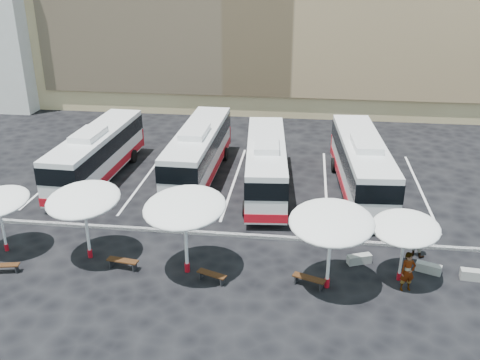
# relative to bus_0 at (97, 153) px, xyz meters

# --- Properties ---
(ground) EXTENTS (120.00, 120.00, 0.00)m
(ground) POSITION_rel_bus_0_xyz_m (9.00, -7.19, -1.85)
(ground) COLOR black
(ground) RESTS_ON ground
(curb_divider) EXTENTS (34.00, 0.25, 0.15)m
(curb_divider) POSITION_rel_bus_0_xyz_m (9.00, -6.69, -1.77)
(curb_divider) COLOR black
(curb_divider) RESTS_ON ground
(bay_lines) EXTENTS (24.15, 12.00, 0.01)m
(bay_lines) POSITION_rel_bus_0_xyz_m (9.00, 0.81, -1.84)
(bay_lines) COLOR white
(bay_lines) RESTS_ON ground
(bus_0) EXTENTS (2.98, 11.47, 3.61)m
(bus_0) POSITION_rel_bus_0_xyz_m (0.00, 0.00, 0.00)
(bus_0) COLOR white
(bus_0) RESTS_ON ground
(bus_1) EXTENTS (2.85, 11.65, 3.68)m
(bus_1) POSITION_rel_bus_0_xyz_m (6.56, 1.13, 0.04)
(bus_1) COLOR white
(bus_1) RESTS_ON ground
(bus_2) EXTENTS (3.31, 11.36, 3.56)m
(bus_2) POSITION_rel_bus_0_xyz_m (11.16, -0.46, -0.03)
(bus_2) COLOR white
(bus_2) RESTS_ON ground
(bus_3) EXTENTS (3.34, 11.95, 3.75)m
(bus_3) POSITION_rel_bus_0_xyz_m (17.06, -0.04, 0.07)
(bus_3) COLOR white
(bus_3) RESTS_ON ground
(sunshade_1) EXTENTS (4.13, 4.17, 3.71)m
(sunshade_1) POSITION_rel_bus_0_xyz_m (3.19, -9.72, 1.30)
(sunshade_1) COLOR white
(sunshade_1) RESTS_ON ground
(sunshade_2) EXTENTS (4.80, 4.83, 3.98)m
(sunshade_2) POSITION_rel_bus_0_xyz_m (8.25, -10.38, 1.53)
(sunshade_2) COLOR white
(sunshade_2) RESTS_ON ground
(sunshade_3) EXTENTS (4.04, 4.09, 3.88)m
(sunshade_3) POSITION_rel_bus_0_xyz_m (14.80, -10.85, 1.45)
(sunshade_3) COLOR white
(sunshade_3) RESTS_ON ground
(sunshade_4) EXTENTS (3.83, 3.85, 3.18)m
(sunshade_4) POSITION_rel_bus_0_xyz_m (18.12, -9.85, 0.86)
(sunshade_4) COLOR white
(sunshade_4) RESTS_ON ground
(wood_bench_0) EXTENTS (1.42, 0.63, 0.42)m
(wood_bench_0) POSITION_rel_bus_0_xyz_m (-0.29, -11.54, -1.52)
(wood_bench_0) COLOR black
(wood_bench_0) RESTS_ON ground
(wood_bench_1) EXTENTS (1.57, 0.63, 0.47)m
(wood_bench_1) POSITION_rel_bus_0_xyz_m (5.14, -10.51, -1.49)
(wood_bench_1) COLOR black
(wood_bench_1) RESTS_ON ground
(wood_bench_2) EXTENTS (1.46, 0.86, 0.43)m
(wood_bench_2) POSITION_rel_bus_0_xyz_m (9.56, -11.07, -1.51)
(wood_bench_2) COLOR black
(wood_bench_2) RESTS_ON ground
(wood_bench_3) EXTENTS (1.54, 0.90, 0.46)m
(wood_bench_3) POSITION_rel_bus_0_xyz_m (13.98, -10.89, -1.49)
(wood_bench_3) COLOR black
(wood_bench_3) RESTS_ON ground
(conc_bench_0) EXTENTS (1.24, 0.80, 0.44)m
(conc_bench_0) POSITION_rel_bus_0_xyz_m (16.41, -8.61, -1.62)
(conc_bench_0) COLOR gray
(conc_bench_0) RESTS_ON ground
(conc_bench_1) EXTENTS (1.22, 0.79, 0.44)m
(conc_bench_1) POSITION_rel_bus_0_xyz_m (19.60, -9.02, -1.63)
(conc_bench_1) COLOR gray
(conc_bench_1) RESTS_ON ground
(conc_bench_2) EXTENTS (1.31, 0.55, 0.48)m
(conc_bench_2) POSITION_rel_bus_0_xyz_m (21.59, -9.39, -1.61)
(conc_bench_2) COLOR gray
(conc_bench_2) RESTS_ON ground
(passenger_0) EXTENTS (0.78, 0.62, 1.87)m
(passenger_0) POSITION_rel_bus_0_xyz_m (18.30, -10.61, -0.91)
(passenger_0) COLOR black
(passenger_0) RESTS_ON ground
(passenger_1) EXTENTS (1.08, 1.05, 1.75)m
(passenger_1) POSITION_rel_bus_0_xyz_m (19.33, -7.49, -0.97)
(passenger_1) COLOR black
(passenger_1) RESTS_ON ground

